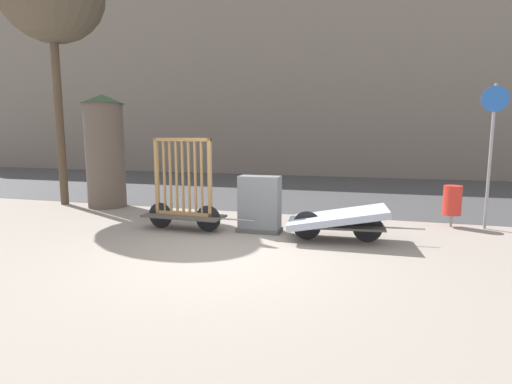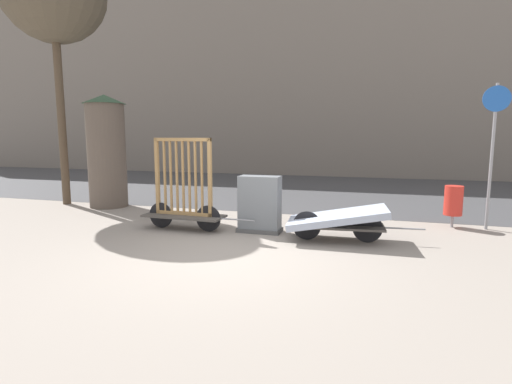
% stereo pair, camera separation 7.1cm
% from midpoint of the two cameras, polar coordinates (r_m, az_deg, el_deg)
% --- Properties ---
extents(ground_plane, '(60.00, 60.00, 0.00)m').
position_cam_midpoint_polar(ground_plane, '(6.49, -4.31, -9.40)').
color(ground_plane, gray).
extents(road_strip, '(56.00, 9.58, 0.01)m').
position_cam_midpoint_polar(road_strip, '(14.65, 7.61, 0.40)').
color(road_strip, '#424244').
rests_on(road_strip, ground_plane).
extents(building_facade, '(48.00, 4.00, 12.50)m').
position_cam_midpoint_polar(building_facade, '(21.69, 10.87, 19.41)').
color(building_facade, slate).
rests_on(building_facade, ground_plane).
extents(bike_cart_with_bedframe, '(2.41, 0.67, 1.90)m').
position_cam_midpoint_polar(bike_cart_with_bedframe, '(8.37, -10.54, -1.08)').
color(bike_cart_with_bedframe, '#4C4742').
rests_on(bike_cart_with_bedframe, ground_plane).
extents(bike_cart_with_mattress, '(2.49, 1.17, 0.66)m').
position_cam_midpoint_polar(bike_cart_with_mattress, '(7.54, 11.25, -3.81)').
color(bike_cart_with_mattress, '#4C4742').
rests_on(bike_cart_with_mattress, ground_plane).
extents(utility_cabinet, '(0.89, 0.45, 1.14)m').
position_cam_midpoint_polar(utility_cabinet, '(8.06, 0.29, -2.04)').
color(utility_cabinet, '#4C4C4C').
rests_on(utility_cabinet, ground_plane).
extents(trash_bin, '(0.37, 0.37, 0.89)m').
position_cam_midpoint_polar(trash_bin, '(9.45, 26.04, -1.09)').
color(trash_bin, gray).
rests_on(trash_bin, ground_plane).
extents(sign_post, '(0.51, 0.06, 2.98)m').
position_cam_midpoint_polar(sign_post, '(9.48, 30.44, 6.59)').
color(sign_post, gray).
rests_on(sign_post, ground_plane).
extents(advertising_column, '(1.13, 1.13, 3.02)m').
position_cam_midpoint_polar(advertising_column, '(11.58, -20.94, 5.55)').
color(advertising_column, brown).
rests_on(advertising_column, ground_plane).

